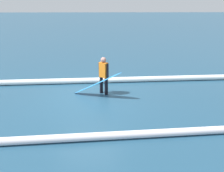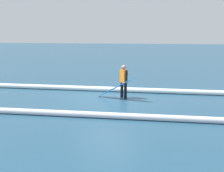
# 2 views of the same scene
# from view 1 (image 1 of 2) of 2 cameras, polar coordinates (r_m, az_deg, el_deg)

# --- Properties ---
(ground_plane) EXTENTS (184.69, 184.69, 0.00)m
(ground_plane) POSITION_cam_1_polar(r_m,az_deg,el_deg) (9.03, -6.28, -3.02)
(ground_plane) COLOR navy
(surfer) EXTENTS (0.41, 0.50, 1.56)m
(surfer) POSITION_cam_1_polar(r_m,az_deg,el_deg) (9.11, -2.16, 3.16)
(surfer) COLOR black
(surfer) RESTS_ON ground_plane
(surfboard) EXTENTS (2.07, 1.02, 1.17)m
(surfboard) POSITION_cam_1_polar(r_m,az_deg,el_deg) (8.92, -3.93, 0.67)
(surfboard) COLOR #268CE5
(surfboard) RESTS_ON ground_plane
(wave_crest_foreground) EXTENTS (22.46, 1.24, 0.25)m
(wave_crest_foreground) POSITION_cam_1_polar(r_m,az_deg,el_deg) (10.72, 2.80, 1.64)
(wave_crest_foreground) COLOR white
(wave_crest_foreground) RESTS_ON ground_plane
(wave_crest_midground) EXTENTS (24.21, 1.70, 0.22)m
(wave_crest_midground) POSITION_cam_1_polar(r_m,az_deg,el_deg) (6.34, -2.24, -12.69)
(wave_crest_midground) COLOR white
(wave_crest_midground) RESTS_ON ground_plane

